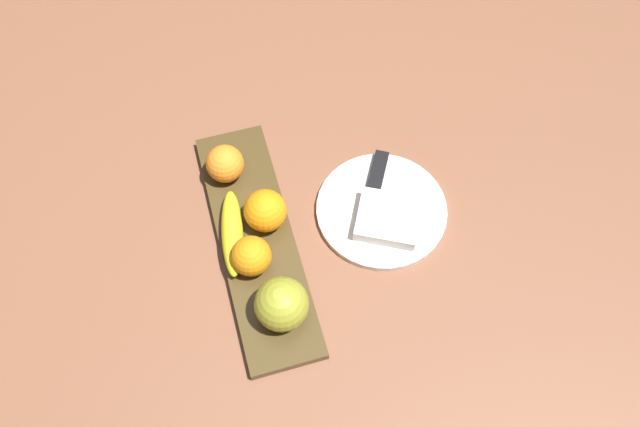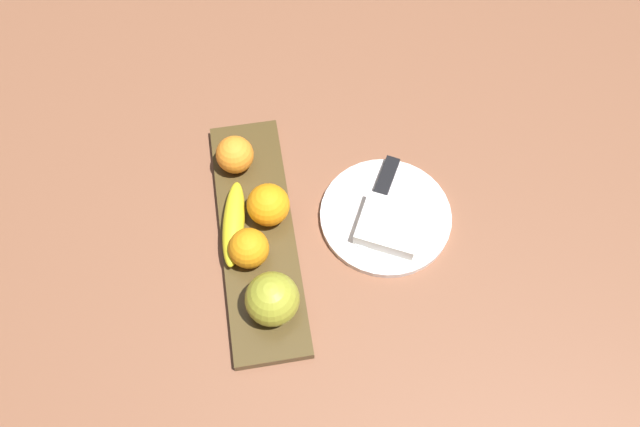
{
  "view_description": "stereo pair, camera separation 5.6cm",
  "coord_description": "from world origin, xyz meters",
  "px_view_note": "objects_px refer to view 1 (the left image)",
  "views": [
    {
      "loc": [
        0.51,
        -0.05,
        0.96
      ],
      "look_at": [
        0.04,
        0.08,
        0.05
      ],
      "focal_mm": 36.13,
      "sensor_mm": 36.0,
      "label": 1
    },
    {
      "loc": [
        0.52,
        0.0,
        0.96
      ],
      "look_at": [
        0.04,
        0.08,
        0.05
      ],
      "focal_mm": 36.13,
      "sensor_mm": 36.0,
      "label": 2
    }
  ],
  "objects_px": {
    "banana": "(232,233)",
    "orange_center": "(251,256)",
    "apple": "(282,304)",
    "folded_napkin": "(388,219)",
    "fruit_tray": "(257,241)",
    "knife": "(375,182)",
    "dinner_plate": "(381,210)",
    "orange_near_apple": "(225,164)",
    "orange_near_banana": "(265,211)"
  },
  "relations": [
    {
      "from": "apple",
      "to": "orange_near_banana",
      "type": "xyz_separation_m",
      "value": [
        -0.16,
        0.01,
        -0.01
      ]
    },
    {
      "from": "apple",
      "to": "banana",
      "type": "distance_m",
      "value": 0.16
    },
    {
      "from": "banana",
      "to": "orange_near_apple",
      "type": "distance_m",
      "value": 0.12
    },
    {
      "from": "apple",
      "to": "knife",
      "type": "height_order",
      "value": "apple"
    },
    {
      "from": "banana",
      "to": "knife",
      "type": "height_order",
      "value": "banana"
    },
    {
      "from": "folded_napkin",
      "to": "orange_near_apple",
      "type": "bearing_deg",
      "value": -124.44
    },
    {
      "from": "folded_napkin",
      "to": "knife",
      "type": "xyz_separation_m",
      "value": [
        -0.08,
        0.01,
        -0.01
      ]
    },
    {
      "from": "banana",
      "to": "orange_center",
      "type": "height_order",
      "value": "orange_center"
    },
    {
      "from": "apple",
      "to": "knife",
      "type": "distance_m",
      "value": 0.29
    },
    {
      "from": "knife",
      "to": "banana",
      "type": "bearing_deg",
      "value": -51.78
    },
    {
      "from": "banana",
      "to": "orange_center",
      "type": "relative_size",
      "value": 2.4
    },
    {
      "from": "apple",
      "to": "orange_near_apple",
      "type": "distance_m",
      "value": 0.27
    },
    {
      "from": "orange_near_banana",
      "to": "folded_napkin",
      "type": "xyz_separation_m",
      "value": [
        0.05,
        0.19,
        -0.03
      ]
    },
    {
      "from": "folded_napkin",
      "to": "fruit_tray",
      "type": "bearing_deg",
      "value": -97.27
    },
    {
      "from": "folded_napkin",
      "to": "apple",
      "type": "bearing_deg",
      "value": -62.07
    },
    {
      "from": "knife",
      "to": "apple",
      "type": "bearing_deg",
      "value": -18.78
    },
    {
      "from": "fruit_tray",
      "to": "orange_near_banana",
      "type": "relative_size",
      "value": 6.24
    },
    {
      "from": "apple",
      "to": "orange_near_banana",
      "type": "bearing_deg",
      "value": 174.98
    },
    {
      "from": "orange_near_apple",
      "to": "folded_napkin",
      "type": "xyz_separation_m",
      "value": [
        0.16,
        0.24,
        -0.03
      ]
    },
    {
      "from": "orange_near_apple",
      "to": "fruit_tray",
      "type": "bearing_deg",
      "value": 8.26
    },
    {
      "from": "banana",
      "to": "knife",
      "type": "bearing_deg",
      "value": 108.34
    },
    {
      "from": "orange_near_banana",
      "to": "dinner_plate",
      "type": "distance_m",
      "value": 0.2
    },
    {
      "from": "dinner_plate",
      "to": "apple",
      "type": "bearing_deg",
      "value": -56.42
    },
    {
      "from": "fruit_tray",
      "to": "folded_napkin",
      "type": "relative_size",
      "value": 4.37
    },
    {
      "from": "orange_near_apple",
      "to": "orange_near_banana",
      "type": "distance_m",
      "value": 0.12
    },
    {
      "from": "fruit_tray",
      "to": "apple",
      "type": "bearing_deg",
      "value": 4.19
    },
    {
      "from": "orange_center",
      "to": "orange_near_apple",
      "type": "bearing_deg",
      "value": -178.74
    },
    {
      "from": "fruit_tray",
      "to": "banana",
      "type": "height_order",
      "value": "banana"
    },
    {
      "from": "orange_center",
      "to": "folded_napkin",
      "type": "bearing_deg",
      "value": 94.08
    },
    {
      "from": "fruit_tray",
      "to": "folded_napkin",
      "type": "height_order",
      "value": "folded_napkin"
    },
    {
      "from": "apple",
      "to": "orange_center",
      "type": "xyz_separation_m",
      "value": [
        -0.09,
        -0.03,
        -0.01
      ]
    },
    {
      "from": "banana",
      "to": "dinner_plate",
      "type": "relative_size",
      "value": 0.7
    },
    {
      "from": "apple",
      "to": "knife",
      "type": "relative_size",
      "value": 0.49
    },
    {
      "from": "apple",
      "to": "banana",
      "type": "height_order",
      "value": "apple"
    },
    {
      "from": "dinner_plate",
      "to": "orange_near_apple",
      "type": "bearing_deg",
      "value": -119.62
    },
    {
      "from": "apple",
      "to": "dinner_plate",
      "type": "bearing_deg",
      "value": 123.58
    },
    {
      "from": "fruit_tray",
      "to": "banana",
      "type": "xyz_separation_m",
      "value": [
        -0.01,
        -0.04,
        0.03
      ]
    },
    {
      "from": "orange_near_apple",
      "to": "knife",
      "type": "relative_size",
      "value": 0.39
    },
    {
      "from": "orange_near_apple",
      "to": "orange_near_banana",
      "type": "bearing_deg",
      "value": 22.18
    },
    {
      "from": "orange_near_apple",
      "to": "knife",
      "type": "distance_m",
      "value": 0.26
    },
    {
      "from": "orange_center",
      "to": "dinner_plate",
      "type": "xyz_separation_m",
      "value": [
        -0.04,
        0.23,
        -0.04
      ]
    },
    {
      "from": "knife",
      "to": "orange_near_banana",
      "type": "bearing_deg",
      "value": -53.47
    },
    {
      "from": "apple",
      "to": "folded_napkin",
      "type": "height_order",
      "value": "apple"
    },
    {
      "from": "orange_center",
      "to": "knife",
      "type": "distance_m",
      "value": 0.26
    },
    {
      "from": "knife",
      "to": "orange_center",
      "type": "bearing_deg",
      "value": -38.61
    },
    {
      "from": "orange_near_banana",
      "to": "orange_center",
      "type": "bearing_deg",
      "value": -29.49
    },
    {
      "from": "orange_near_banana",
      "to": "knife",
      "type": "xyz_separation_m",
      "value": [
        -0.02,
        0.2,
        -0.04
      ]
    },
    {
      "from": "fruit_tray",
      "to": "knife",
      "type": "bearing_deg",
      "value": 102.74
    },
    {
      "from": "orange_near_banana",
      "to": "orange_center",
      "type": "relative_size",
      "value": 1.09
    },
    {
      "from": "orange_near_apple",
      "to": "folded_napkin",
      "type": "bearing_deg",
      "value": 55.56
    }
  ]
}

